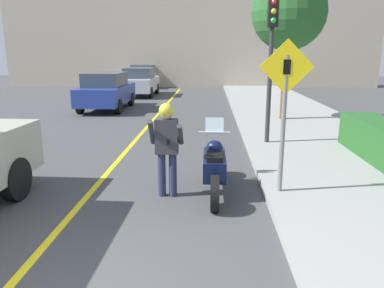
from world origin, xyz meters
TOP-DOWN VIEW (x-y plane):
  - sidewalk_curb at (4.80, 4.00)m, footprint 4.40×44.00m
  - road_center_line at (-0.60, 6.00)m, footprint 0.12×36.00m
  - building_backdrop at (0.00, 26.00)m, footprint 28.00×1.20m
  - motorcycle at (1.70, 3.45)m, footprint 0.62×2.34m
  - person_biker at (0.85, 3.19)m, footprint 0.59×0.47m
  - crossing_sign at (2.86, 3.19)m, footprint 0.91×0.08m
  - traffic_light at (3.19, 6.98)m, footprint 0.26×0.30m
  - street_tree at (4.33, 10.84)m, footprint 2.64×2.64m
  - parked_car_blue at (-3.12, 13.71)m, footprint 1.88×4.20m
  - parked_car_silver at (-2.65, 19.44)m, footprint 1.88×4.20m
  - parked_car_white at (-3.44, 25.44)m, footprint 1.88×4.20m

SIDE VIEW (x-z plane):
  - road_center_line at x=-0.60m, z-range 0.00..0.01m
  - sidewalk_curb at x=4.80m, z-range 0.00..0.14m
  - motorcycle at x=1.70m, z-range -0.14..1.15m
  - parked_car_blue at x=-3.12m, z-range 0.02..1.70m
  - parked_car_silver at x=-2.65m, z-range 0.02..1.70m
  - parked_car_white at x=-3.44m, z-range 0.02..1.70m
  - person_biker at x=0.85m, z-range 0.19..1.88m
  - crossing_sign at x=2.86m, z-range 0.40..3.03m
  - traffic_light at x=3.19m, z-range 0.87..4.67m
  - building_backdrop at x=0.00m, z-range 0.00..7.45m
  - street_tree at x=4.33m, z-range 1.35..6.45m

